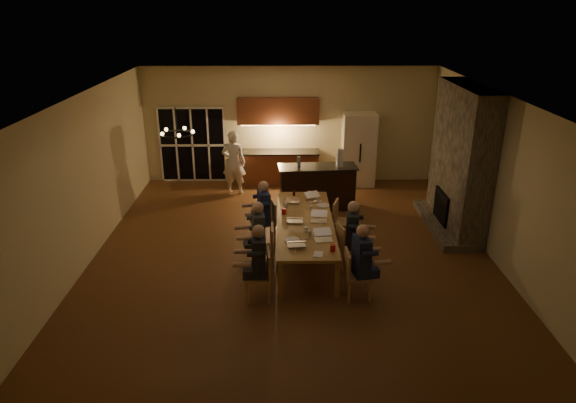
{
  "coord_description": "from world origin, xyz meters",
  "views": [
    {
      "loc": [
        -0.18,
        -9.44,
        4.85
      ],
      "look_at": [
        -0.08,
        0.3,
        0.99
      ],
      "focal_mm": 32.0,
      "sensor_mm": 36.0,
      "label": 1
    }
  ],
  "objects_px": {
    "laptop_c": "(295,216)",
    "person_left_mid": "(258,236)",
    "chair_left_far": "(264,222)",
    "chair_right_mid": "(350,246)",
    "bar_island": "(317,187)",
    "redcup_far": "(309,194)",
    "chandelier": "(177,134)",
    "redcup_mid": "(284,211)",
    "bar_blender": "(340,158)",
    "person_right_mid": "(352,235)",
    "mug_mid": "(311,208)",
    "mug_back": "(286,205)",
    "refrigerator": "(358,150)",
    "chair_right_near": "(358,275)",
    "laptop_b": "(324,235)",
    "plate_near": "(323,233)",
    "can_cola": "(294,193)",
    "laptop_f": "(314,197)",
    "can_silver": "(310,233)",
    "dining_table": "(305,238)",
    "person_left_near": "(259,262)",
    "redcup_near": "(333,248)",
    "chair_left_mid": "(262,248)",
    "person_right_near": "(361,262)",
    "standing_person": "(234,162)",
    "mug_front": "(306,230)",
    "plate_far": "(323,205)",
    "bar_bottle": "(299,161)",
    "chair_right_far": "(344,222)",
    "laptop_e": "(293,197)",
    "laptop_d": "(319,216)",
    "person_left_far": "(264,212)"
  },
  "relations": [
    {
      "from": "laptop_b",
      "to": "plate_near",
      "type": "bearing_deg",
      "value": 78.62
    },
    {
      "from": "person_left_near",
      "to": "redcup_mid",
      "type": "height_order",
      "value": "person_left_near"
    },
    {
      "from": "person_left_mid",
      "to": "mug_back",
      "type": "distance_m",
      "value": 1.38
    },
    {
      "from": "bar_island",
      "to": "mug_mid",
      "type": "xyz_separation_m",
      "value": [
        -0.25,
        -1.97,
        0.26
      ]
    },
    {
      "from": "chair_left_far",
      "to": "chair_right_mid",
      "type": "xyz_separation_m",
      "value": [
        1.68,
        -1.15,
        0.0
      ]
    },
    {
      "from": "plate_far",
      "to": "person_left_near",
      "type": "bearing_deg",
      "value": -117.8
    },
    {
      "from": "chair_left_far",
      "to": "can_silver",
      "type": "xyz_separation_m",
      "value": [
        0.9,
        -1.36,
        0.37
      ]
    },
    {
      "from": "redcup_mid",
      "to": "redcup_far",
      "type": "xyz_separation_m",
      "value": [
        0.56,
        1.01,
        0.0
      ]
    },
    {
      "from": "laptop_f",
      "to": "plate_near",
      "type": "distance_m",
      "value": 1.66
    },
    {
      "from": "standing_person",
      "to": "bar_bottle",
      "type": "bearing_deg",
      "value": 153.66
    },
    {
      "from": "dining_table",
      "to": "plate_near",
      "type": "xyz_separation_m",
      "value": [
        0.32,
        -0.59,
        0.38
      ]
    },
    {
      "from": "laptop_d",
      "to": "plate_near",
      "type": "relative_size",
      "value": 1.16
    },
    {
      "from": "chair_left_mid",
      "to": "person_left_near",
      "type": "relative_size",
      "value": 0.64
    },
    {
      "from": "bar_bottle",
      "to": "chair_right_far",
      "type": "bearing_deg",
      "value": -64.28
    },
    {
      "from": "chair_right_mid",
      "to": "person_right_mid",
      "type": "distance_m",
      "value": 0.25
    },
    {
      "from": "person_right_mid",
      "to": "laptop_f",
      "type": "relative_size",
      "value": 4.31
    },
    {
      "from": "person_right_near",
      "to": "can_cola",
      "type": "bearing_deg",
      "value": 9.0
    },
    {
      "from": "laptop_c",
      "to": "can_cola",
      "type": "relative_size",
      "value": 2.67
    },
    {
      "from": "redcup_near",
      "to": "laptop_e",
      "type": "bearing_deg",
      "value": 105.42
    },
    {
      "from": "person_left_mid",
      "to": "mug_front",
      "type": "relative_size",
      "value": 13.8
    },
    {
      "from": "chair_right_mid",
      "to": "plate_near",
      "type": "relative_size",
      "value": 3.24
    },
    {
      "from": "bar_island",
      "to": "redcup_far",
      "type": "relative_size",
      "value": 15.82
    },
    {
      "from": "dining_table",
      "to": "person_left_near",
      "type": "bearing_deg",
      "value": -118.05
    },
    {
      "from": "chair_right_mid",
      "to": "mug_mid",
      "type": "bearing_deg",
      "value": 21.04
    },
    {
      "from": "chandelier",
      "to": "redcup_near",
      "type": "xyz_separation_m",
      "value": [
        2.63,
        -0.4,
        -1.94
      ]
    },
    {
      "from": "laptop_c",
      "to": "person_left_mid",
      "type": "bearing_deg",
      "value": 43.71
    },
    {
      "from": "bar_island",
      "to": "person_right_mid",
      "type": "distance_m",
      "value": 3.11
    },
    {
      "from": "person_left_near",
      "to": "plate_far",
      "type": "height_order",
      "value": "person_left_near"
    },
    {
      "from": "person_right_mid",
      "to": "can_silver",
      "type": "relative_size",
      "value": 11.5
    },
    {
      "from": "chandelier",
      "to": "laptop_c",
      "type": "xyz_separation_m",
      "value": [
        2.0,
        0.89,
        -1.89
      ]
    },
    {
      "from": "refrigerator",
      "to": "bar_bottle",
      "type": "distance_m",
      "value": 2.44
    },
    {
      "from": "plate_far",
      "to": "chair_left_far",
      "type": "bearing_deg",
      "value": -173.69
    },
    {
      "from": "bar_island",
      "to": "laptop_e",
      "type": "distance_m",
      "value": 1.64
    },
    {
      "from": "plate_near",
      "to": "laptop_c",
      "type": "bearing_deg",
      "value": 132.13
    },
    {
      "from": "mug_front",
      "to": "mug_back",
      "type": "height_order",
      "value": "same"
    },
    {
      "from": "person_left_near",
      "to": "mug_back",
      "type": "relative_size",
      "value": 13.8
    },
    {
      "from": "person_right_near",
      "to": "standing_person",
      "type": "height_order",
      "value": "standing_person"
    },
    {
      "from": "person_left_mid",
      "to": "laptop_c",
      "type": "xyz_separation_m",
      "value": [
        0.7,
        0.53,
        0.17
      ]
    },
    {
      "from": "person_right_mid",
      "to": "laptop_c",
      "type": "bearing_deg",
      "value": 74.58
    },
    {
      "from": "laptop_c",
      "to": "mug_mid",
      "type": "height_order",
      "value": "laptop_c"
    },
    {
      "from": "laptop_b",
      "to": "bar_blender",
      "type": "xyz_separation_m",
      "value": [
        0.62,
        3.38,
        0.44
      ]
    },
    {
      "from": "person_left_far",
      "to": "mug_back",
      "type": "xyz_separation_m",
      "value": [
        0.46,
        0.13,
        0.11
      ]
    },
    {
      "from": "person_right_near",
      "to": "chair_right_far",
      "type": "bearing_deg",
      "value": -10.05
    },
    {
      "from": "mug_mid",
      "to": "can_silver",
      "type": "relative_size",
      "value": 0.83
    },
    {
      "from": "standing_person",
      "to": "redcup_near",
      "type": "xyz_separation_m",
      "value": [
        2.15,
        -4.91,
        -0.04
      ]
    },
    {
      "from": "chandelier",
      "to": "laptop_c",
      "type": "distance_m",
      "value": 2.89
    },
    {
      "from": "refrigerator",
      "to": "chair_right_near",
      "type": "xyz_separation_m",
      "value": [
        -0.79,
        -5.9,
        -0.55
      ]
    },
    {
      "from": "redcup_mid",
      "to": "bar_blender",
      "type": "height_order",
      "value": "bar_blender"
    },
    {
      "from": "laptop_c",
      "to": "can_silver",
      "type": "bearing_deg",
      "value": 117.82
    },
    {
      "from": "person_right_mid",
      "to": "laptop_f",
      "type": "height_order",
      "value": "person_right_mid"
    }
  ]
}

